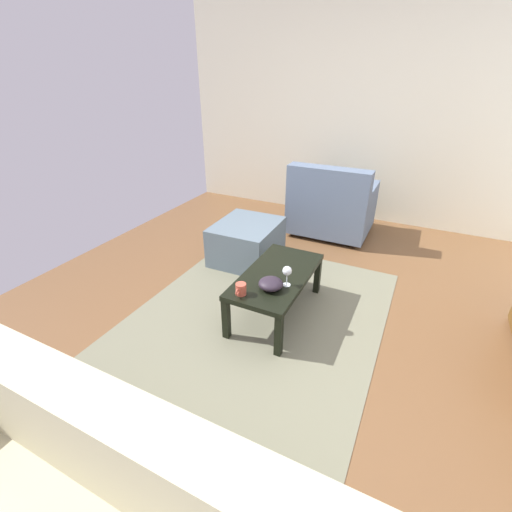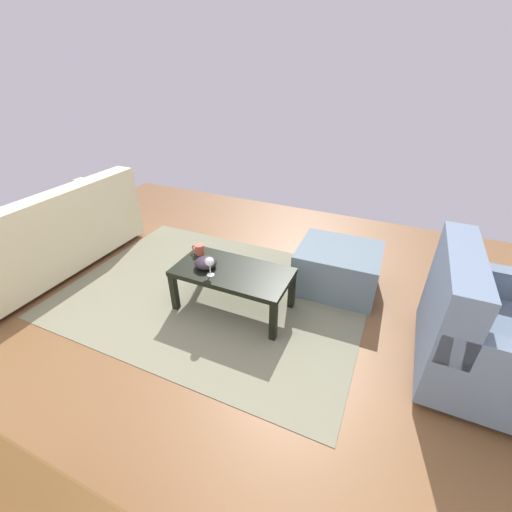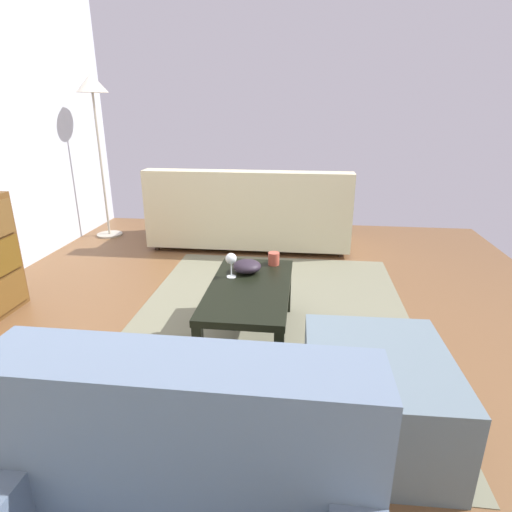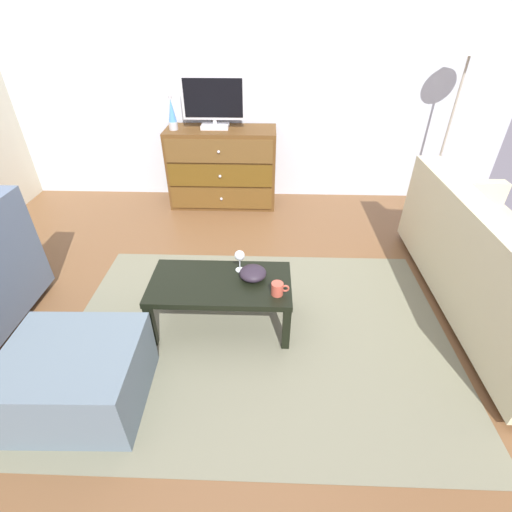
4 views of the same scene
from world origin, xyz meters
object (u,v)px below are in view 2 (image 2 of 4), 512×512
at_px(coffee_table, 233,275).
at_px(armchair, 485,333).
at_px(wine_glass, 210,262).
at_px(couch_large, 38,243).
at_px(bowl_decorative, 206,263).
at_px(ottoman, 337,268).
at_px(mug, 199,249).

xyz_separation_m(coffee_table, armchair, (-1.76, -0.05, 0.02)).
bearing_deg(armchair, wine_glass, 5.47).
relative_size(couch_large, armchair, 2.21).
xyz_separation_m(bowl_decorative, ottoman, (-0.94, -0.69, -0.22)).
bearing_deg(ottoman, mug, 25.74).
height_order(bowl_decorative, couch_large, couch_large).
bearing_deg(wine_glass, bowl_decorative, -42.94).
xyz_separation_m(coffee_table, couch_large, (1.95, 0.25, -0.01)).
relative_size(wine_glass, mug, 1.38).
bearing_deg(ottoman, coffee_table, 41.79).
bearing_deg(ottoman, bowl_decorative, 36.33).
bearing_deg(wine_glass, ottoman, -137.43).
relative_size(couch_large, ottoman, 2.87).
distance_m(coffee_table, mug, 0.40).
height_order(coffee_table, bowl_decorative, bowl_decorative).
bearing_deg(bowl_decorative, wine_glass, 137.06).
bearing_deg(bowl_decorative, coffee_table, -168.46).
distance_m(coffee_table, bowl_decorative, 0.24).
bearing_deg(wine_glass, couch_large, 3.80).
bearing_deg(coffee_table, armchair, -178.37).
bearing_deg(armchair, bowl_decorative, 2.72).
relative_size(bowl_decorative, ottoman, 0.26).
height_order(coffee_table, ottoman, ottoman).
xyz_separation_m(mug, ottoman, (-1.10, -0.53, -0.22)).
relative_size(bowl_decorative, couch_large, 0.09).
relative_size(coffee_table, mug, 8.21).
relative_size(mug, couch_large, 0.06).
height_order(wine_glass, armchair, armchair).
relative_size(coffee_table, wine_glass, 5.96).
bearing_deg(coffee_table, wine_glass, 46.80).
xyz_separation_m(mug, armchair, (-2.13, 0.07, -0.07)).
bearing_deg(couch_large, ottoman, -161.44).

